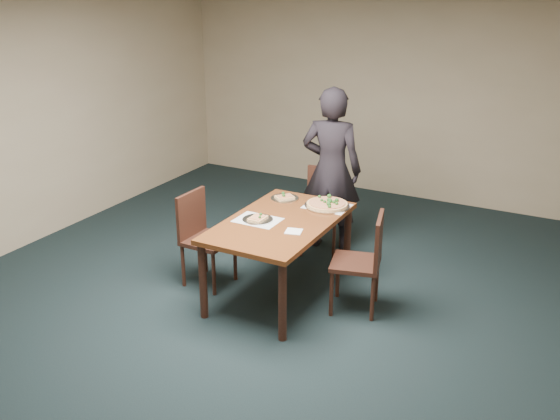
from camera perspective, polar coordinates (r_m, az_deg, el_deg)
The scene contains 13 objects.
ground at distance 5.44m, azimuth -4.06°, elevation -10.78°, with size 8.00×8.00×0.00m, color black.
room_shell at distance 4.77m, azimuth -4.59°, elevation 7.30°, with size 8.00×8.00×8.00m.
dining_table at distance 5.69m, azimuth 0.00°, elevation -1.81°, with size 0.90×1.50×0.75m.
chair_far at distance 6.72m, azimuth 4.01°, elevation 0.48°, with size 0.49×0.49×0.91m.
chair_left at distance 6.03m, azimuth -7.19°, elevation -2.08°, with size 0.43×0.43×0.91m.
chair_right at distance 5.53m, azimuth 7.76°, elevation -4.32°, with size 0.51×0.51×0.91m.
diner at distance 6.67m, azimuth 4.71°, elevation 3.69°, with size 0.65×0.42×1.78m, color black.
placemat_main at distance 6.01m, azimuth 4.32°, elevation 0.34°, with size 0.42×0.32×0.00m, color white.
placemat_near at distance 5.66m, azimuth -2.06°, elevation -0.92°, with size 0.40×0.30×0.00m, color white.
pizza_pan at distance 6.00m, azimuth 4.34°, elevation 0.54°, with size 0.44×0.44×0.07m.
slice_plate_near at distance 5.66m, azimuth -2.05°, elevation -0.81°, with size 0.28×0.28×0.05m.
slice_plate_far at distance 6.19m, azimuth 0.42°, elevation 1.15°, with size 0.28×0.28×0.06m.
napkin at distance 5.41m, azimuth 1.26°, elevation -1.97°, with size 0.14×0.14×0.01m, color white.
Camera 1 is at (2.50, -3.90, 2.86)m, focal length 40.00 mm.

